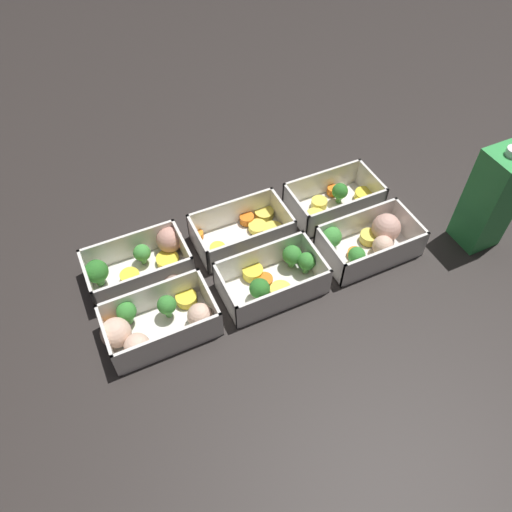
% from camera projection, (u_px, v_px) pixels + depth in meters
% --- Properties ---
extents(ground_plane, '(4.00, 4.00, 0.00)m').
position_uv_depth(ground_plane, '(256.00, 263.00, 0.88)').
color(ground_plane, '#282321').
extents(container_near_left, '(0.17, 0.11, 0.06)m').
position_uv_depth(container_near_left, '(336.00, 202.00, 0.95)').
color(container_near_left, silver).
rests_on(container_near_left, ground_plane).
extents(container_near_center, '(0.17, 0.12, 0.06)m').
position_uv_depth(container_near_center, '(244.00, 232.00, 0.90)').
color(container_near_center, silver).
rests_on(container_near_center, ground_plane).
extents(container_near_right, '(0.19, 0.13, 0.06)m').
position_uv_depth(container_near_right, '(144.00, 263.00, 0.85)').
color(container_near_right, silver).
rests_on(container_near_right, ground_plane).
extents(container_far_left, '(0.17, 0.11, 0.06)m').
position_uv_depth(container_far_left, '(370.00, 240.00, 0.88)').
color(container_far_left, silver).
rests_on(container_far_left, ground_plane).
extents(container_far_center, '(0.17, 0.11, 0.06)m').
position_uv_depth(container_far_center, '(275.00, 277.00, 0.83)').
color(container_far_center, silver).
rests_on(container_far_center, ground_plane).
extents(container_far_right, '(0.19, 0.11, 0.06)m').
position_uv_depth(container_far_right, '(153.00, 324.00, 0.77)').
color(container_far_right, silver).
rests_on(container_far_right, ground_plane).
extents(juice_carton, '(0.07, 0.07, 0.20)m').
position_uv_depth(juice_carton, '(490.00, 199.00, 0.84)').
color(juice_carton, green).
rests_on(juice_carton, ground_plane).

